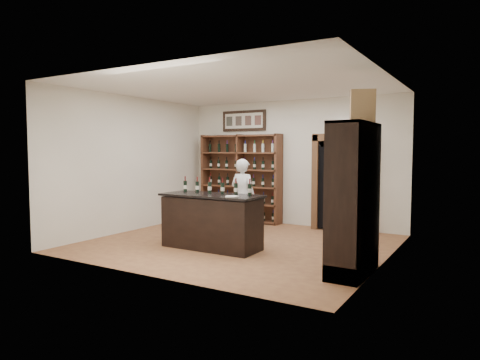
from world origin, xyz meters
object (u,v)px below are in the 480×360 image
at_px(shopkeeper, 243,196).
at_px(wine_crate, 363,107).
at_px(tasting_counter, 212,222).
at_px(counter_bottle_0, 185,186).
at_px(side_cabinet, 355,223).
at_px(wine_shelf, 241,178).

relative_size(shopkeeper, wine_crate, 3.17).
distance_m(tasting_counter, counter_bottle_0, 0.96).
bearing_deg(shopkeeper, counter_bottle_0, 73.36).
distance_m(counter_bottle_0, side_cabinet, 3.49).
bearing_deg(wine_crate, tasting_counter, 158.59).
bearing_deg(side_cabinet, tasting_counter, 173.72).
bearing_deg(counter_bottle_0, tasting_counter, -11.68).
height_order(tasting_counter, side_cabinet, side_cabinet).
bearing_deg(side_cabinet, shopkeeper, 148.26).
distance_m(shopkeeper, wine_crate, 3.64).
xyz_separation_m(counter_bottle_0, side_cabinet, (3.44, -0.45, -0.35)).
xyz_separation_m(wine_shelf, wine_crate, (3.79, -2.83, 1.36)).
xyz_separation_m(tasting_counter, wine_crate, (2.69, 0.10, 1.96)).
bearing_deg(wine_shelf, counter_bottle_0, -82.23).
relative_size(tasting_counter, shopkeeper, 1.16).
bearing_deg(shopkeeper, wine_shelf, -55.04).
distance_m(counter_bottle_0, shopkeeper, 1.49).
height_order(wine_shelf, wine_crate, wine_crate).
distance_m(wine_shelf, side_cabinet, 5.02).
distance_m(tasting_counter, shopkeeper, 1.57).
bearing_deg(tasting_counter, wine_crate, 2.13).
xyz_separation_m(side_cabinet, wine_crate, (-0.03, 0.40, 1.70)).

